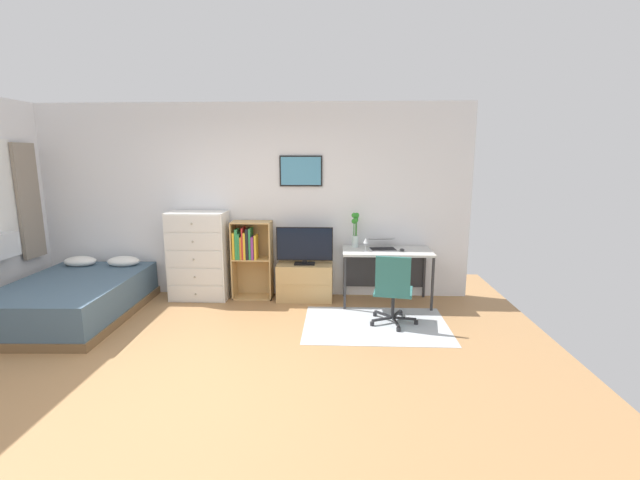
{
  "coord_description": "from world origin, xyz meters",
  "views": [
    {
      "loc": [
        1.24,
        -3.64,
        1.97
      ],
      "look_at": [
        1.01,
        1.5,
        0.98
      ],
      "focal_mm": 24.33,
      "sensor_mm": 36.0,
      "label": 1
    }
  ],
  "objects": [
    {
      "name": "ground_plane",
      "position": [
        0.0,
        0.0,
        0.0
      ],
      "size": [
        7.2,
        7.2,
        0.0
      ],
      "primitive_type": "plane",
      "color": "#A87A4C"
    },
    {
      "name": "wall_back_with_posters",
      "position": [
        0.0,
        2.43,
        1.35
      ],
      "size": [
        6.12,
        0.09,
        2.7
      ],
      "color": "white",
      "rests_on": "ground_plane"
    },
    {
      "name": "area_rug",
      "position": [
        1.69,
        1.26,
        0.0
      ],
      "size": [
        1.7,
        1.2,
        0.01
      ],
      "primitive_type": "cube",
      "color": "#B2B7BC",
      "rests_on": "ground_plane"
    },
    {
      "name": "bed",
      "position": [
        -2.04,
        1.36,
        0.24
      ],
      "size": [
        1.46,
        2.08,
        0.6
      ],
      "rotation": [
        0.0,
        0.0,
        0.04
      ],
      "color": "brown",
      "rests_on": "ground_plane"
    },
    {
      "name": "dresser",
      "position": [
        -0.71,
        2.15,
        0.61
      ],
      "size": [
        0.79,
        0.46,
        1.23
      ],
      "color": "white",
      "rests_on": "ground_plane"
    },
    {
      "name": "bookshelf",
      "position": [
        -0.01,
        2.22,
        0.65
      ],
      "size": [
        0.55,
        0.3,
        1.09
      ],
      "color": "tan",
      "rests_on": "ground_plane"
    },
    {
      "name": "tv_stand",
      "position": [
        0.77,
        2.17,
        0.26
      ],
      "size": [
        0.76,
        0.41,
        0.51
      ],
      "color": "tan",
      "rests_on": "ground_plane"
    },
    {
      "name": "television",
      "position": [
        0.77,
        2.15,
        0.77
      ],
      "size": [
        0.77,
        0.16,
        0.52
      ],
      "color": "black",
      "rests_on": "tv_stand"
    },
    {
      "name": "desk",
      "position": [
        1.89,
        2.14,
        0.61
      ],
      "size": [
        1.19,
        0.61,
        0.74
      ],
      "color": "silver",
      "rests_on": "ground_plane"
    },
    {
      "name": "office_chair",
      "position": [
        1.88,
        1.26,
        0.46
      ],
      "size": [
        0.58,
        0.57,
        0.86
      ],
      "rotation": [
        0.0,
        0.0,
        -0.18
      ],
      "color": "#232326",
      "rests_on": "ground_plane"
    },
    {
      "name": "laptop",
      "position": [
        1.82,
        2.15,
        0.8
      ],
      "size": [
        0.39,
        0.42,
        0.16
      ],
      "rotation": [
        0.0,
        0.0,
        0.12
      ],
      "color": "#B7B7BC",
      "rests_on": "desk"
    },
    {
      "name": "computer_mouse",
      "position": [
        2.08,
        2.02,
        0.76
      ],
      "size": [
        0.06,
        0.1,
        0.03
      ],
      "primitive_type": "ellipsoid",
      "color": "#262628",
      "rests_on": "desk"
    },
    {
      "name": "bamboo_vase",
      "position": [
        1.46,
        2.24,
        1.0
      ],
      "size": [
        0.11,
        0.11,
        0.48
      ],
      "color": "silver",
      "rests_on": "desk"
    },
    {
      "name": "wine_glass",
      "position": [
        1.59,
        1.99,
        0.87
      ],
      "size": [
        0.07,
        0.07,
        0.18
      ],
      "color": "silver",
      "rests_on": "desk"
    }
  ]
}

